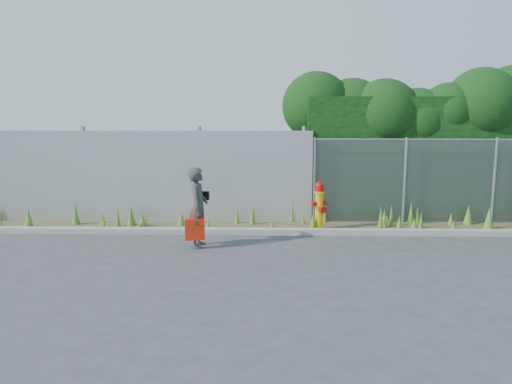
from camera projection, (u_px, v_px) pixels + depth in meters
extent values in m
plane|color=#3C3C3E|center=(270.00, 258.00, 9.13)|extent=(80.00, 80.00, 0.00)
cube|color=gray|center=(270.00, 231.00, 10.90)|extent=(16.00, 0.22, 0.12)
cube|color=#4A422A|center=(270.00, 228.00, 11.50)|extent=(16.00, 1.20, 0.01)
cone|color=#416F21|center=(181.00, 219.00, 11.64)|extent=(0.21, 0.21, 0.32)
cone|color=#416F21|center=(303.00, 220.00, 11.87)|extent=(0.09, 0.09, 0.19)
cone|color=#416F21|center=(399.00, 224.00, 11.06)|extent=(0.16, 0.16, 0.37)
cone|color=#416F21|center=(387.00, 220.00, 11.85)|extent=(0.17, 0.17, 0.20)
cone|color=#416F21|center=(104.00, 222.00, 11.15)|extent=(0.09, 0.09, 0.42)
cone|color=#416F21|center=(131.00, 218.00, 11.33)|extent=(0.20, 0.20, 0.51)
cone|color=#416F21|center=(143.00, 221.00, 11.56)|extent=(0.24, 0.24, 0.29)
cone|color=#416F21|center=(252.00, 215.00, 11.76)|extent=(0.16, 0.16, 0.48)
cone|color=#416F21|center=(237.00, 217.00, 11.84)|extent=(0.12, 0.12, 0.35)
cone|color=#416F21|center=(132.00, 217.00, 11.68)|extent=(0.19, 0.19, 0.43)
cone|color=#416F21|center=(417.00, 216.00, 11.80)|extent=(0.14, 0.14, 0.40)
cone|color=#416F21|center=(421.00, 220.00, 11.36)|extent=(0.11, 0.11, 0.40)
cone|color=#416F21|center=(391.00, 216.00, 11.57)|extent=(0.11, 0.11, 0.53)
cone|color=#416F21|center=(384.00, 218.00, 11.46)|extent=(0.17, 0.17, 0.44)
cone|color=#416F21|center=(0.00, 216.00, 12.27)|extent=(0.21, 0.21, 0.20)
cone|color=#416F21|center=(413.00, 220.00, 11.81)|extent=(0.08, 0.08, 0.22)
cone|color=#416F21|center=(208.00, 225.00, 11.22)|extent=(0.11, 0.11, 0.24)
cone|color=#416F21|center=(272.00, 226.00, 11.29)|extent=(0.14, 0.14, 0.19)
cone|color=#416F21|center=(313.00, 222.00, 11.18)|extent=(0.17, 0.17, 0.40)
cone|color=#416F21|center=(29.00, 219.00, 11.21)|extent=(0.21, 0.21, 0.51)
cone|color=#416F21|center=(381.00, 219.00, 11.20)|extent=(0.13, 0.13, 0.55)
cone|color=#416F21|center=(28.00, 223.00, 11.45)|extent=(0.24, 0.24, 0.25)
cone|color=#416F21|center=(1.00, 223.00, 11.42)|extent=(0.08, 0.08, 0.27)
cone|color=#416F21|center=(468.00, 215.00, 11.75)|extent=(0.22, 0.22, 0.46)
cone|color=#416F21|center=(325.00, 213.00, 12.01)|extent=(0.10, 0.10, 0.47)
cone|color=#416F21|center=(76.00, 214.00, 11.72)|extent=(0.19, 0.19, 0.54)
cone|color=#416F21|center=(292.00, 212.00, 11.99)|extent=(0.08, 0.08, 0.53)
cone|color=#416F21|center=(102.00, 221.00, 11.26)|extent=(0.16, 0.16, 0.40)
cone|color=#416F21|center=(489.00, 218.00, 11.29)|extent=(0.22, 0.22, 0.51)
cone|color=#416F21|center=(453.00, 227.00, 11.11)|extent=(0.15, 0.15, 0.22)
cone|color=#416F21|center=(411.00, 213.00, 11.75)|extent=(0.14, 0.14, 0.55)
cone|color=#416F21|center=(118.00, 216.00, 11.51)|extent=(0.11, 0.11, 0.54)
cone|color=#416F21|center=(147.00, 211.00, 12.15)|extent=(0.17, 0.17, 0.49)
cone|color=#416F21|center=(451.00, 219.00, 11.69)|extent=(0.13, 0.13, 0.30)
cone|color=#416F21|center=(414.00, 225.00, 11.15)|extent=(0.19, 0.19, 0.29)
cube|color=#ABAEB2|center=(135.00, 177.00, 11.99)|extent=(8.50, 0.08, 2.20)
cylinder|color=gray|center=(85.00, 174.00, 12.13)|extent=(0.10, 0.10, 2.30)
cylinder|color=gray|center=(200.00, 174.00, 12.06)|extent=(0.10, 0.10, 2.30)
cylinder|color=gray|center=(303.00, 174.00, 12.00)|extent=(0.10, 0.10, 2.30)
cube|color=gray|center=(449.00, 182.00, 11.82)|extent=(6.50, 0.03, 2.00)
cylinder|color=gray|center=(452.00, 140.00, 11.66)|extent=(6.50, 0.04, 0.04)
cylinder|color=gray|center=(314.00, 180.00, 11.90)|extent=(0.07, 0.07, 2.05)
cylinder|color=gray|center=(405.00, 181.00, 11.84)|extent=(0.07, 0.07, 2.05)
cylinder|color=gray|center=(494.00, 181.00, 11.79)|extent=(0.07, 0.07, 2.05)
cube|color=black|center=(448.00, 157.00, 12.72)|extent=(7.30, 1.60, 3.00)
sphere|color=black|center=(316.00, 106.00, 12.70)|extent=(1.74, 1.74, 1.74)
sphere|color=black|center=(352.00, 113.00, 12.85)|extent=(1.76, 1.76, 1.76)
sphere|color=black|center=(384.00, 114.00, 12.43)|extent=(1.75, 1.75, 1.75)
sphere|color=black|center=(417.00, 121.00, 12.55)|extent=(1.68, 1.68, 1.68)
sphere|color=black|center=(448.00, 111.00, 12.34)|extent=(1.39, 1.39, 1.39)
sphere|color=black|center=(482.00, 104.00, 12.31)|extent=(1.80, 1.80, 1.80)
cylinder|color=#E7B30C|center=(319.00, 229.00, 11.29)|extent=(0.28, 0.28, 0.06)
cylinder|color=#E7B30C|center=(319.00, 212.00, 11.22)|extent=(0.18, 0.18, 0.84)
cylinder|color=#E7B30C|center=(319.00, 192.00, 11.15)|extent=(0.24, 0.24, 0.05)
cylinder|color=#B20F0A|center=(319.00, 189.00, 11.14)|extent=(0.21, 0.21, 0.10)
sphere|color=#B20F0A|center=(319.00, 186.00, 11.13)|extent=(0.19, 0.19, 0.19)
cylinder|color=#B20F0A|center=(320.00, 182.00, 11.11)|extent=(0.05, 0.05, 0.05)
cylinder|color=#B20F0A|center=(313.00, 203.00, 11.20)|extent=(0.10, 0.11, 0.11)
cylinder|color=#B20F0A|center=(325.00, 203.00, 11.19)|extent=(0.10, 0.11, 0.11)
cylinder|color=#B20F0A|center=(320.00, 210.00, 11.08)|extent=(0.15, 0.12, 0.15)
imported|color=#0D564D|center=(198.00, 207.00, 9.80)|extent=(0.39, 0.59, 1.58)
cube|color=#B0150A|center=(195.00, 229.00, 9.68)|extent=(0.38, 0.14, 0.42)
cylinder|color=#B0150A|center=(194.00, 215.00, 9.63)|extent=(0.18, 0.02, 0.02)
cube|color=black|center=(203.00, 196.00, 9.98)|extent=(0.23, 0.09, 0.17)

